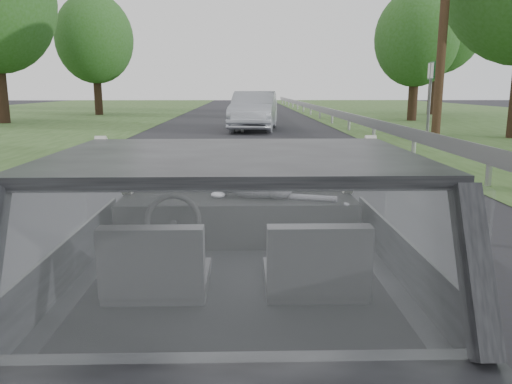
{
  "coord_description": "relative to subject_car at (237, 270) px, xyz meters",
  "views": [
    {
      "loc": [
        0.04,
        -2.67,
        1.73
      ],
      "look_at": [
        0.12,
        0.52,
        1.07
      ],
      "focal_mm": 35.0,
      "sensor_mm": 36.0,
      "label": 1
    }
  ],
  "objects": [
    {
      "name": "driver_seat",
      "position": [
        -0.4,
        -0.29,
        0.16
      ],
      "size": [
        0.5,
        0.72,
        0.42
      ],
      "primitive_type": "cube",
      "color": "black",
      "rests_on": "subject_car"
    },
    {
      "name": "guardrail",
      "position": [
        4.3,
        10.0,
        -0.15
      ],
      "size": [
        0.05,
        90.0,
        0.32
      ],
      "primitive_type": "cube",
      "color": "#ACACAC",
      "rests_on": "ground"
    },
    {
      "name": "steering_wheel",
      "position": [
        -0.4,
        0.33,
        0.2
      ],
      "size": [
        0.36,
        0.36,
        0.04
      ],
      "primitive_type": "torus",
      "color": "black",
      "rests_on": "dashboard"
    },
    {
      "name": "cat",
      "position": [
        0.12,
        0.63,
        0.37
      ],
      "size": [
        0.68,
        0.33,
        0.29
      ],
      "primitive_type": "ellipsoid",
      "rotation": [
        0.0,
        0.0,
        -0.2
      ],
      "color": "slate",
      "rests_on": "dashboard"
    },
    {
      "name": "dashboard",
      "position": [
        0.0,
        0.62,
        0.12
      ],
      "size": [
        1.58,
        0.45,
        0.3
      ],
      "primitive_type": "cube",
      "color": "black",
      "rests_on": "subject_car"
    },
    {
      "name": "highway_sign",
      "position": [
        7.19,
        16.61,
        0.62
      ],
      "size": [
        0.26,
        1.08,
        2.69
      ],
      "primitive_type": "cube",
      "rotation": [
        0.0,
        0.0,
        -0.15
      ],
      "color": "#144E24",
      "rests_on": "ground"
    },
    {
      "name": "other_car",
      "position": [
        0.49,
        18.32,
        0.07
      ],
      "size": [
        2.44,
        5.04,
        1.6
      ],
      "primitive_type": "imported",
      "rotation": [
        0.0,
        0.0,
        -0.11
      ],
      "color": "#B2B6C2",
      "rests_on": "ground"
    },
    {
      "name": "tree_3",
      "position": [
        12.47,
        30.41,
        3.99
      ],
      "size": [
        7.29,
        7.29,
        9.42
      ],
      "primitive_type": null,
      "rotation": [
        0.0,
        0.0,
        0.19
      ],
      "color": "#255415",
      "rests_on": "ground"
    },
    {
      "name": "subject_car",
      "position": [
        0.0,
        0.0,
        0.0
      ],
      "size": [
        1.8,
        4.0,
        1.45
      ],
      "primitive_type": "cube",
      "color": "black",
      "rests_on": "ground"
    },
    {
      "name": "passenger_seat",
      "position": [
        0.4,
        -0.29,
        0.16
      ],
      "size": [
        0.5,
        0.72,
        0.42
      ],
      "primitive_type": "cube",
      "color": "black",
      "rests_on": "subject_car"
    },
    {
      "name": "tree_2",
      "position": [
        9.09,
        24.15,
        2.55
      ],
      "size": [
        5.32,
        5.32,
        6.56
      ],
      "primitive_type": null,
      "rotation": [
        0.0,
        0.0,
        -0.27
      ],
      "color": "#255415",
      "rests_on": "ground"
    },
    {
      "name": "tree_6",
      "position": [
        -9.39,
        30.55,
        2.95
      ],
      "size": [
        5.6,
        5.6,
        7.35
      ],
      "primitive_type": null,
      "rotation": [
        0.0,
        0.0,
        0.17
      ],
      "color": "#255415",
      "rests_on": "ground"
    },
    {
      "name": "utility_pole",
      "position": [
        6.34,
        13.56,
        3.59
      ],
      "size": [
        0.29,
        0.29,
        8.63
      ],
      "primitive_type": "cylinder",
      "rotation": [
        0.0,
        0.0,
        0.03
      ],
      "color": "#472F20",
      "rests_on": "ground"
    }
  ]
}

